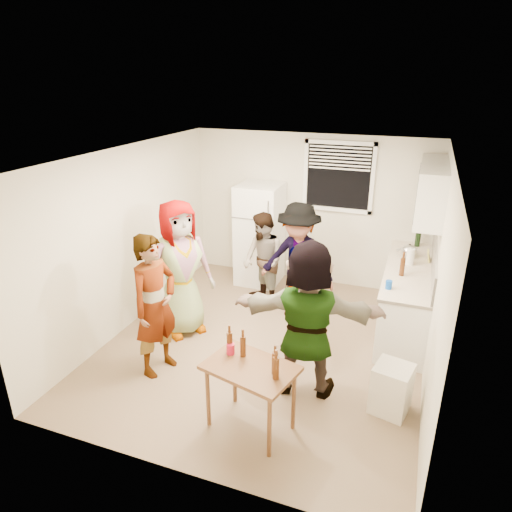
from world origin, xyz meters
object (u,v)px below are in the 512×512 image
at_px(beer_bottle_table, 243,356).
at_px(guest_back_left, 263,304).
at_px(blue_cup, 388,289).
at_px(guest_orange, 304,388).
at_px(beer_bottle_counter, 401,275).
at_px(guest_grey, 184,330).
at_px(guest_back_right, 296,315).
at_px(guest_stripe, 161,368).
at_px(kettle, 408,257).
at_px(trash_bin, 391,391).
at_px(wine_bottle, 417,246).
at_px(serving_table, 251,426).
at_px(refrigerator, 260,234).
at_px(red_cup, 231,353).
at_px(guest_black, 295,352).

relative_size(beer_bottle_table, guest_back_left, 0.15).
height_order(blue_cup, guest_orange, blue_cup).
relative_size(beer_bottle_counter, beer_bottle_table, 1.07).
xyz_separation_m(guest_grey, guest_orange, (1.92, -0.67, 0.00)).
relative_size(guest_back_right, guest_orange, 0.96).
bearing_deg(guest_orange, guest_grey, -28.41).
bearing_deg(beer_bottle_table, blue_cup, 54.40).
bearing_deg(blue_cup, guest_back_left, 159.56).
bearing_deg(blue_cup, guest_grey, -170.99).
bearing_deg(guest_stripe, kettle, -32.33).
xyz_separation_m(kettle, trash_bin, (0.03, -2.31, -0.65)).
xyz_separation_m(beer_bottle_table, guest_stripe, (-1.26, 0.41, -0.73)).
bearing_deg(guest_grey, guest_back_right, -18.90).
bearing_deg(guest_orange, kettle, -121.28).
bearing_deg(beer_bottle_counter, guest_orange, -119.14).
relative_size(guest_back_left, guest_orange, 0.81).
relative_size(guest_grey, guest_stripe, 1.08).
distance_m(wine_bottle, beer_bottle_table, 3.74).
relative_size(wine_bottle, serving_table, 0.37).
bearing_deg(beer_bottle_table, guest_grey, 137.51).
xyz_separation_m(kettle, guest_back_right, (-1.47, -0.64, -0.90)).
xyz_separation_m(beer_bottle_table, guest_grey, (-1.43, 1.31, -0.73)).
relative_size(blue_cup, guest_stripe, 0.06).
distance_m(kettle, guest_grey, 3.39).
bearing_deg(kettle, blue_cup, -106.79).
xyz_separation_m(guest_stripe, guest_back_right, (1.20, 1.87, 0.00)).
height_order(beer_bottle_counter, trash_bin, beer_bottle_counter).
distance_m(beer_bottle_counter, beer_bottle_table, 2.60).
relative_size(kettle, blue_cup, 2.33).
distance_m(kettle, guest_back_left, 2.30).
bearing_deg(guest_stripe, refrigerator, 8.95).
bearing_deg(refrigerator, kettle, -7.48).
distance_m(wine_bottle, guest_back_left, 2.54).
bearing_deg(wine_bottle, trash_bin, -91.48).
bearing_deg(wine_bottle, refrigerator, -175.66).
bearing_deg(guest_back_right, blue_cup, -14.91).
bearing_deg(guest_stripe, beer_bottle_table, -93.42).
distance_m(beer_bottle_counter, guest_orange, 2.00).
height_order(red_cup, guest_stripe, red_cup).
bearing_deg(serving_table, kettle, 67.25).
bearing_deg(refrigerator, guest_orange, -60.27).
relative_size(wine_bottle, beer_bottle_table, 1.42).
bearing_deg(red_cup, refrigerator, 104.78).
distance_m(beer_bottle_counter, guest_back_left, 2.21).
bearing_deg(refrigerator, wine_bottle, 4.34).
bearing_deg(guest_grey, wine_bottle, -18.45).
xyz_separation_m(serving_table, red_cup, (-0.26, 0.13, 0.73)).
height_order(guest_grey, guest_stripe, guest_grey).
distance_m(beer_bottle_table, red_cup, 0.13).
bearing_deg(guest_black, guest_stripe, -89.23).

